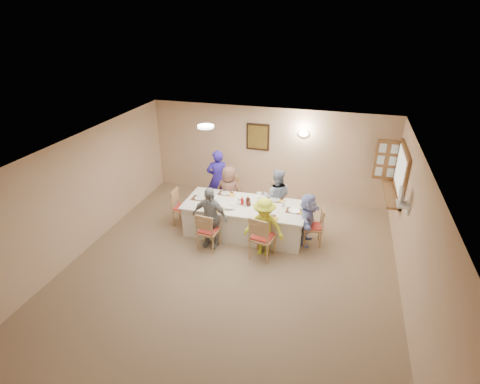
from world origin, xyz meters
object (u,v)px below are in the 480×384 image
(caregiver, at_px, (218,179))
(chair_right_end, at_px, (313,226))
(diner_front_left, at_px, (210,217))
(chair_back_right, at_px, (277,203))
(diner_back_left, at_px, (229,192))
(chair_front_left, at_px, (208,230))
(diner_front_right, at_px, (264,227))
(dining_table, at_px, (245,219))
(chair_left_end, at_px, (183,208))
(chair_front_right, at_px, (263,236))
(diner_right_end, at_px, (307,219))
(desk_fan, at_px, (403,197))
(condiment_ketchup, at_px, (242,200))
(chair_back_left, at_px, (230,196))
(serving_hatch, at_px, (401,173))
(diner_back_right, at_px, (277,197))

(caregiver, bearing_deg, chair_right_end, 133.47)
(diner_front_left, bearing_deg, chair_right_end, 23.74)
(chair_back_right, distance_m, diner_back_left, 1.22)
(chair_front_left, distance_m, diner_front_right, 1.22)
(dining_table, height_order, caregiver, caregiver)
(caregiver, bearing_deg, diner_back_left, 111.08)
(chair_left_end, height_order, diner_back_left, diner_back_left)
(diner_front_right, bearing_deg, chair_front_right, -89.14)
(diner_right_end, bearing_deg, dining_table, 94.72)
(desk_fan, relative_size, diner_front_right, 0.23)
(diner_back_left, bearing_deg, chair_front_left, 90.23)
(diner_front_right, distance_m, condiment_ketchup, 0.96)
(chair_back_left, relative_size, diner_front_right, 0.76)
(chair_front_left, xyz_separation_m, diner_front_left, (0.00, 0.12, 0.25))
(chair_front_left, height_order, chair_right_end, chair_front_left)
(diner_right_end, relative_size, condiment_ketchup, 5.77)
(chair_left_end, bearing_deg, desk_fan, -94.89)
(chair_front_left, bearing_deg, chair_left_end, -35.45)
(chair_front_right, bearing_deg, diner_front_right, -78.66)
(desk_fan, bearing_deg, serving_hatch, 85.34)
(serving_hatch, bearing_deg, condiment_ketchup, -162.77)
(chair_right_end, relative_size, caregiver, 0.57)
(serving_hatch, relative_size, chair_back_right, 1.59)
(chair_back_left, height_order, diner_front_left, diner_front_left)
(diner_front_left, distance_m, condiment_ketchup, 0.87)
(diner_back_left, distance_m, condiment_ketchup, 0.90)
(dining_table, relative_size, diner_right_end, 2.29)
(condiment_ketchup, bearing_deg, diner_front_left, -129.10)
(desk_fan, bearing_deg, chair_front_left, -172.91)
(serving_hatch, xyz_separation_m, chair_back_right, (-2.69, -0.22, -1.03))
(dining_table, distance_m, chair_right_end, 1.55)
(chair_front_left, xyz_separation_m, diner_back_left, (0.00, 1.48, 0.22))
(diner_front_left, bearing_deg, chair_front_left, -83.81)
(chair_front_left, bearing_deg, chair_back_right, -122.22)
(serving_hatch, relative_size, chair_right_end, 1.69)
(diner_right_end, bearing_deg, serving_hatch, -56.64)
(chair_back_left, distance_m, chair_front_left, 1.60)
(dining_table, relative_size, chair_left_end, 3.07)
(chair_front_left, relative_size, diner_back_right, 0.64)
(diner_front_right, bearing_deg, chair_back_right, 90.86)
(chair_back_left, bearing_deg, diner_back_right, -15.27)
(chair_right_end, relative_size, diner_front_right, 0.68)
(diner_back_right, xyz_separation_m, caregiver, (-1.65, 0.47, 0.08))
(diner_right_end, xyz_separation_m, caregiver, (-2.47, 1.15, 0.17))
(desk_fan, relative_size, caregiver, 0.19)
(serving_hatch, xyz_separation_m, chair_left_end, (-4.84, -1.02, -1.05))
(condiment_ketchup, bearing_deg, desk_fan, -5.49)
(chair_back_right, distance_m, chair_front_right, 1.60)
(chair_right_end, bearing_deg, dining_table, -100.11)
(condiment_ketchup, bearing_deg, diner_right_end, 0.73)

